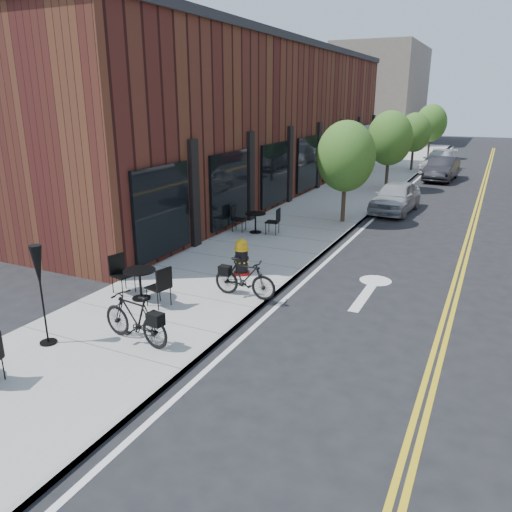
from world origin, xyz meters
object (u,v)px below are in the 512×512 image
Objects in this scene: fire_hydrant at (242,257)px; parked_car_c at (439,162)px; bistro_set_c at (255,220)px; bicycle_right at (245,278)px; bicycle_left at (135,318)px; parked_car_b at (442,169)px; parked_car_a at (396,197)px; bistro_set_b at (140,280)px; patio_umbrella at (39,274)px.

parked_car_c reaches higher than fire_hydrant.
bicycle_right is at bearing -73.43° from bistro_set_c.
parked_car_b is at bearing -179.09° from bicycle_left.
bistro_set_c is at bearing -98.52° from parked_car_c.
parked_car_a is at bearing 51.98° from bistro_set_c.
patio_umbrella is (-0.22, -2.61, 0.96)m from bistro_set_b.
patio_umbrella is 0.52× the size of parked_car_a.
bicycle_right is at bearing -92.78° from parked_car_a.
parked_car_b is (2.12, 21.55, 0.09)m from bicycle_right.
bicycle_right is 11.71m from parked_car_a.
bicycle_right is 0.80× the size of patio_umbrella.
bicycle_right reaches higher than bistro_set_c.
fire_hydrant is 0.56× the size of bistro_set_b.
parked_car_a is (1.32, 11.63, 0.05)m from bicycle_right.
parked_car_a is at bearing 76.45° from patio_umbrella.
parked_car_a is 13.52m from parked_car_c.
bistro_set_b is 13.29m from parked_car_a.
parked_car_a is 9.95m from parked_car_b.
parked_car_a is at bearing 179.34° from bicycle_left.
parked_car_a is at bearing -7.16° from bicycle_right.
bicycle_right is at bearing 171.66° from bicycle_left.
parked_car_a is at bearing -90.51° from parked_car_b.
bicycle_right is 0.89× the size of bistro_set_b.
fire_hydrant is 4.41m from bicycle_left.
patio_umbrella is (-1.53, -0.80, 0.93)m from bicycle_left.
parked_car_b is (0.80, 9.92, 0.03)m from parked_car_a.
bistro_set_b is 0.47× the size of parked_car_a.
parked_car_b is at bearing 79.89° from patio_umbrella.
patio_umbrella is (-1.57, -5.21, 0.96)m from fire_hydrant.
bistro_set_b is at bearing 85.23° from patio_umbrella.
parked_car_b is at bearing -78.35° from parked_car_c.
fire_hydrant is at bearing -98.15° from parked_car_a.
bistro_set_c is at bearing 104.12° from fire_hydrant.
parked_car_a reaches higher than bicycle_left.
fire_hydrant is 23.85m from parked_car_c.
bistro_set_b is 0.43× the size of parked_car_b.
bicycle_left is 28.25m from parked_car_c.
parked_car_c is at bearing 71.85° from bistro_set_c.
patio_umbrella is 0.48× the size of parked_car_b.
bistro_set_b is 6.71m from bistro_set_c.
parked_car_c is (2.44, 28.15, 0.05)m from bicycle_left.
bicycle_left is 8.65m from bistro_set_c.
bistro_set_b is 2.79m from patio_umbrella.
bicycle_right reaches higher than bistro_set_b.
bistro_set_b is at bearing -124.27° from fire_hydrant.
bistro_set_b is at bearing 117.82° from bicycle_right.
bistro_set_c is 9.37m from patio_umbrella.
bicycle_right is 2.48m from bistro_set_b.
parked_car_b is at bearing 67.52° from bistro_set_c.
parked_car_a reaches higher than fire_hydrant.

